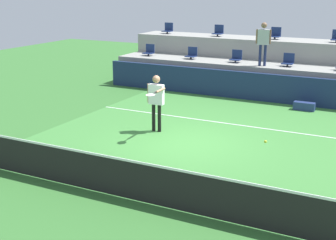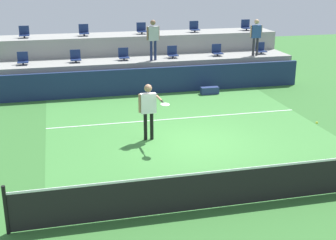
% 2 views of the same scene
% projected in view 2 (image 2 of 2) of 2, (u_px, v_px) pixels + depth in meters
% --- Properties ---
extents(ground_plane, '(40.00, 40.00, 0.00)m').
position_uv_depth(ground_plane, '(196.00, 143.00, 14.37)').
color(ground_plane, '#336B2D').
extents(court_inner_paint, '(9.00, 10.00, 0.01)m').
position_uv_depth(court_inner_paint, '(187.00, 132.00, 15.29)').
color(court_inner_paint, '#3D7F38').
rests_on(court_inner_paint, ground_plane).
extents(court_service_line, '(9.00, 0.06, 0.00)m').
position_uv_depth(court_service_line, '(176.00, 119.00, 16.58)').
color(court_service_line, white).
rests_on(court_service_line, ground_plane).
extents(tennis_net, '(10.48, 0.08, 1.07)m').
position_uv_depth(tennis_net, '(248.00, 184.00, 10.52)').
color(tennis_net, black).
rests_on(tennis_net, ground_plane).
extents(sponsor_backboard, '(13.00, 0.16, 1.10)m').
position_uv_depth(sponsor_backboard, '(155.00, 81.00, 19.72)').
color(sponsor_backboard, navy).
rests_on(sponsor_backboard, ground_plane).
extents(seating_tier_lower, '(13.00, 1.80, 1.25)m').
position_uv_depth(seating_tier_lower, '(149.00, 72.00, 20.90)').
color(seating_tier_lower, gray).
rests_on(seating_tier_lower, ground_plane).
extents(seating_tier_upper, '(13.00, 1.80, 2.10)m').
position_uv_depth(seating_tier_upper, '(141.00, 56.00, 22.42)').
color(seating_tier_upper, gray).
rests_on(seating_tier_upper, ground_plane).
extents(stadium_chair_lower_far_left, '(0.44, 0.40, 0.52)m').
position_uv_depth(stadium_chair_lower_far_left, '(23.00, 59.00, 19.38)').
color(stadium_chair_lower_far_left, '#2D2D33').
rests_on(stadium_chair_lower_far_left, seating_tier_lower).
extents(stadium_chair_lower_left, '(0.44, 0.40, 0.52)m').
position_uv_depth(stadium_chair_lower_left, '(75.00, 57.00, 19.86)').
color(stadium_chair_lower_left, '#2D2D33').
rests_on(stadium_chair_lower_left, seating_tier_lower).
extents(stadium_chair_lower_mid_left, '(0.44, 0.40, 0.52)m').
position_uv_depth(stadium_chair_lower_mid_left, '(124.00, 55.00, 20.32)').
color(stadium_chair_lower_mid_left, '#2D2D33').
rests_on(stadium_chair_lower_mid_left, seating_tier_lower).
extents(stadium_chair_lower_mid_right, '(0.44, 0.40, 0.52)m').
position_uv_depth(stadium_chair_lower_mid_right, '(173.00, 53.00, 20.81)').
color(stadium_chair_lower_mid_right, '#2D2D33').
rests_on(stadium_chair_lower_mid_right, seating_tier_lower).
extents(stadium_chair_lower_right, '(0.44, 0.40, 0.52)m').
position_uv_depth(stadium_chair_lower_right, '(217.00, 51.00, 21.28)').
color(stadium_chair_lower_right, '#2D2D33').
rests_on(stadium_chair_lower_right, seating_tier_lower).
extents(stadium_chair_lower_far_right, '(0.44, 0.40, 0.52)m').
position_uv_depth(stadium_chair_lower_far_right, '(261.00, 49.00, 21.76)').
color(stadium_chair_lower_far_right, '#2D2D33').
rests_on(stadium_chair_lower_far_right, seating_tier_lower).
extents(stadium_chair_upper_far_left, '(0.44, 0.40, 0.52)m').
position_uv_depth(stadium_chair_upper_far_left, '(24.00, 33.00, 20.78)').
color(stadium_chair_upper_far_left, '#2D2D33').
rests_on(stadium_chair_upper_far_left, seating_tier_upper).
extents(stadium_chair_upper_left, '(0.44, 0.40, 0.52)m').
position_uv_depth(stadium_chair_upper_left, '(84.00, 31.00, 21.37)').
color(stadium_chair_upper_left, '#2D2D33').
rests_on(stadium_chair_upper_left, seating_tier_upper).
extents(stadium_chair_upper_center, '(0.44, 0.40, 0.52)m').
position_uv_depth(stadium_chair_upper_center, '(142.00, 29.00, 21.97)').
color(stadium_chair_upper_center, '#2D2D33').
rests_on(stadium_chair_upper_center, seating_tier_upper).
extents(stadium_chair_upper_right, '(0.44, 0.40, 0.52)m').
position_uv_depth(stadium_chair_upper_right, '(194.00, 28.00, 22.55)').
color(stadium_chair_upper_right, '#2D2D33').
rests_on(stadium_chair_upper_right, seating_tier_upper).
extents(stadium_chair_upper_far_right, '(0.44, 0.40, 0.52)m').
position_uv_depth(stadium_chair_upper_far_right, '(246.00, 26.00, 23.15)').
color(stadium_chair_upper_far_right, '#2D2D33').
rests_on(stadium_chair_upper_far_right, seating_tier_upper).
extents(tennis_player, '(0.75, 1.21, 1.78)m').
position_uv_depth(tennis_player, '(149.00, 106.00, 14.24)').
color(tennis_player, black).
rests_on(tennis_player, ground_plane).
extents(spectator_in_white, '(0.60, 0.28, 1.73)m').
position_uv_depth(spectator_in_white, '(153.00, 36.00, 19.98)').
color(spectator_in_white, navy).
rests_on(spectator_in_white, seating_tier_lower).
extents(spectator_in_grey, '(0.58, 0.22, 1.63)m').
position_uv_depth(spectator_in_grey, '(256.00, 34.00, 21.07)').
color(spectator_in_grey, '#2D2D33').
rests_on(spectator_in_grey, seating_tier_lower).
extents(tennis_ball, '(0.07, 0.07, 0.07)m').
position_uv_depth(tennis_ball, '(317.00, 123.00, 12.80)').
color(tennis_ball, '#CCE033').
extents(equipment_bag, '(0.76, 0.28, 0.30)m').
position_uv_depth(equipment_bag, '(210.00, 91.00, 19.72)').
color(equipment_bag, navy).
rests_on(equipment_bag, ground_plane).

